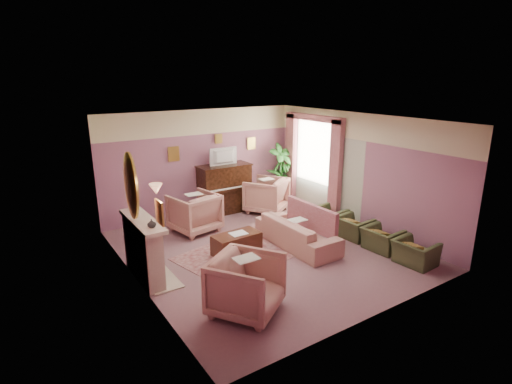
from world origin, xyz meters
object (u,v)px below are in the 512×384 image
olive_chair_c (354,224)px  sofa (297,228)px  coffee_table (237,244)px  floral_armchair_left (194,210)px  floral_armchair_right (266,193)px  olive_chair_a (415,249)px  side_table (279,190)px  floral_armchair_front (246,282)px  television (225,155)px  olive_chair_b (382,236)px  olive_chair_d (329,214)px  piano (225,189)px

olive_chair_c → sofa: bearing=165.1°
coffee_table → floral_armchair_left: size_ratio=0.95×
floral_armchair_right → olive_chair_c: 2.73m
olive_chair_a → side_table: 4.87m
sofa → olive_chair_c: 1.44m
floral_armchair_front → television: bearing=64.6°
television → sofa: television is taller
television → olive_chair_b: television is taller
olive_chair_d → side_table: 2.42m
floral_armchair_right → side_table: (0.88, 0.58, -0.17)m
floral_armchair_right → floral_armchair_left: bearing=-174.0°
side_table → television: bearing=-179.7°
piano → olive_chair_a: size_ratio=1.82×
floral_armchair_left → olive_chair_b: size_ratio=1.36×
olive_chair_b → olive_chair_d: same height
television → olive_chair_d: 3.14m
television → piano: bearing=90.0°
olive_chair_a → olive_chair_c: same height
television → olive_chair_b: (1.59, -4.03, -1.27)m
floral_armchair_right → olive_chair_c: floral_armchair_right is taller
side_table → floral_armchair_front: bearing=-131.6°
olive_chair_a → olive_chair_d: size_ratio=1.00×
coffee_table → side_table: side_table is taller
olive_chair_a → olive_chair_d: same height
olive_chair_d → floral_armchair_left: bearing=151.2°
sofa → side_table: size_ratio=3.03×
television → floral_armchair_front: size_ratio=0.76×
piano → floral_armchair_right: size_ratio=1.33×
floral_armchair_right → olive_chair_a: 4.34m
floral_armchair_right → side_table: 1.07m
coffee_table → olive_chair_a: olive_chair_a is taller
piano → television: bearing=-90.0°
olive_chair_c → side_table: 3.23m
sofa → side_table: (1.64, 2.85, -0.08)m
olive_chair_b → olive_chair_c: size_ratio=1.00×
coffee_table → floral_armchair_right: bearing=42.5°
floral_armchair_left → television: bearing=31.6°
coffee_table → floral_armchair_right: 2.85m
television → side_table: bearing=0.3°
floral_armchair_right → side_table: size_ratio=1.50×
olive_chair_a → side_table: bearing=87.0°
olive_chair_c → side_table: bearing=85.5°
television → coffee_table: size_ratio=0.80×
sofa → side_table: bearing=60.1°
sofa → floral_armchair_left: 2.54m
floral_armchair_left → floral_armchair_front: (-0.79, -3.63, 0.00)m
olive_chair_d → side_table: side_table is taller
coffee_table → television: bearing=65.5°
floral_armchair_front → olive_chair_d: floral_armchair_front is taller
olive_chair_a → olive_chair_d: 2.46m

